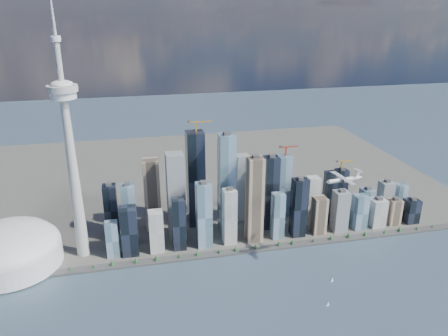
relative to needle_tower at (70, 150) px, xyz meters
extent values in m
plane|color=#324857|center=(300.00, -310.00, -235.84)|extent=(4000.00, 4000.00, 0.00)
cube|color=#383838|center=(300.00, -60.00, -233.84)|extent=(1100.00, 22.00, 4.00)
cube|color=#4C4C47|center=(300.00, 390.00, -234.34)|extent=(1400.00, 900.00, 3.00)
cylinder|color=#3F2D1E|center=(-90.00, -60.00, -230.64)|extent=(1.00, 1.00, 2.40)
cone|color=#19471D|center=(-90.00, -60.00, -227.04)|extent=(7.20, 7.20, 8.00)
cylinder|color=#3F2D1E|center=(-3.33, -60.00, -230.64)|extent=(1.00, 1.00, 2.40)
cone|color=#19471D|center=(-3.33, -60.00, -227.04)|extent=(7.20, 7.20, 8.00)
cylinder|color=#3F2D1E|center=(83.33, -60.00, -230.64)|extent=(1.00, 1.00, 2.40)
cone|color=#19471D|center=(83.33, -60.00, -227.04)|extent=(7.20, 7.20, 8.00)
cylinder|color=#3F2D1E|center=(170.00, -60.00, -230.64)|extent=(1.00, 1.00, 2.40)
cone|color=#19471D|center=(170.00, -60.00, -227.04)|extent=(7.20, 7.20, 8.00)
cylinder|color=#3F2D1E|center=(256.67, -60.00, -230.64)|extent=(1.00, 1.00, 2.40)
cone|color=#19471D|center=(256.67, -60.00, -227.04)|extent=(7.20, 7.20, 8.00)
cylinder|color=#3F2D1E|center=(343.33, -60.00, -230.64)|extent=(1.00, 1.00, 2.40)
cone|color=#19471D|center=(343.33, -60.00, -227.04)|extent=(7.20, 7.20, 8.00)
cylinder|color=#3F2D1E|center=(430.00, -60.00, -230.64)|extent=(1.00, 1.00, 2.40)
cone|color=#19471D|center=(430.00, -60.00, -227.04)|extent=(7.20, 7.20, 8.00)
cylinder|color=#3F2D1E|center=(516.67, -60.00, -230.64)|extent=(1.00, 1.00, 2.40)
cone|color=#19471D|center=(516.67, -60.00, -227.04)|extent=(7.20, 7.20, 8.00)
cylinder|color=#3F2D1E|center=(603.33, -60.00, -230.64)|extent=(1.00, 1.00, 2.40)
cone|color=#19471D|center=(603.33, -60.00, -227.04)|extent=(7.20, 7.20, 8.00)
cylinder|color=#3F2D1E|center=(690.00, -60.00, -230.64)|extent=(1.00, 1.00, 2.40)
cone|color=#19471D|center=(690.00, -60.00, -227.04)|extent=(7.20, 7.20, 8.00)
cylinder|color=#3F2D1E|center=(776.67, -60.00, -230.64)|extent=(1.00, 1.00, 2.40)
cone|color=#19471D|center=(776.67, -60.00, -227.04)|extent=(7.20, 7.20, 8.00)
cube|color=black|center=(100.00, -20.00, -179.14)|extent=(34.00, 34.00, 107.39)
cube|color=slate|center=(100.00, 30.00, -164.50)|extent=(30.00, 30.00, 136.68)
cube|color=#B0AFAB|center=(150.00, -20.00, -186.46)|extent=(30.00, 30.00, 92.75)
cube|color=tan|center=(150.00, 85.00, -147.41)|extent=(36.00, 36.00, 170.85)
cube|color=slate|center=(205.00, 30.00, -132.77)|extent=(38.00, 38.00, 200.14)
cube|color=black|center=(205.00, -20.00, -174.26)|extent=(28.00, 28.00, 117.16)
cube|color=slate|center=(260.00, -20.00, -159.62)|extent=(32.00, 32.00, 146.45)
cube|color=black|center=(260.00, 85.00, -118.12)|extent=(40.00, 40.00, 229.43)
cube|color=slate|center=(315.00, 30.00, -115.68)|extent=(36.00, 36.00, 234.31)
cube|color=#B0AFAB|center=(315.00, -20.00, -169.38)|extent=(28.00, 28.00, 126.92)
cube|color=tan|center=(370.00, -20.00, -135.21)|extent=(34.00, 34.00, 195.26)
cube|color=slate|center=(370.00, 85.00, -149.85)|extent=(30.00, 30.00, 165.97)
cube|color=black|center=(425.00, 30.00, -144.97)|extent=(32.00, 32.00, 175.73)
cube|color=slate|center=(425.00, -20.00, -179.14)|extent=(26.00, 26.00, 107.39)
cube|color=black|center=(475.00, -20.00, -164.50)|extent=(30.00, 30.00, 136.68)
cube|color=slate|center=(475.00, 85.00, -154.73)|extent=(34.00, 34.00, 156.21)
cube|color=#B0AFAB|center=(525.00, 30.00, -174.26)|extent=(28.00, 28.00, 117.16)
cube|color=tan|center=(525.00, -20.00, -188.91)|extent=(30.00, 30.00, 87.87)
cube|color=slate|center=(575.00, -20.00, -184.02)|extent=(32.00, 32.00, 97.63)
cube|color=black|center=(575.00, 30.00, -169.38)|extent=(26.00, 26.00, 126.92)
cube|color=slate|center=(625.00, -20.00, -191.35)|extent=(30.00, 30.00, 82.99)
cube|color=black|center=(625.00, 85.00, -179.14)|extent=(28.00, 28.00, 107.39)
cube|color=slate|center=(675.00, 30.00, -196.23)|extent=(30.00, 30.00, 73.22)
cube|color=#B0AFAB|center=(675.00, -20.00, -198.67)|extent=(34.00, 34.00, 68.34)
cube|color=tan|center=(720.00, -20.00, -201.11)|extent=(28.00, 28.00, 63.46)
cube|color=slate|center=(720.00, 30.00, -188.91)|extent=(30.00, 30.00, 87.87)
cube|color=black|center=(765.00, -20.00, -203.55)|extent=(32.00, 32.00, 58.58)
cube|color=slate|center=(765.00, 30.00, -193.79)|extent=(26.00, 26.00, 78.10)
cube|color=black|center=(60.00, 85.00, -174.26)|extent=(30.00, 30.00, 117.16)
cube|color=slate|center=(60.00, -20.00, -193.79)|extent=(26.00, 26.00, 78.10)
cube|color=orange|center=(260.00, 85.00, 7.59)|extent=(3.00, 3.00, 22.00)
cube|color=orange|center=(268.25, 85.00, 18.59)|extent=(55.00, 2.20, 2.20)
cube|color=#383838|center=(243.50, 85.00, 20.59)|extent=(6.00, 4.00, 4.00)
cube|color=#AA2718|center=(475.00, 85.00, -65.63)|extent=(3.00, 3.00, 22.00)
cube|color=#AA2718|center=(482.20, 85.00, -54.63)|extent=(48.00, 2.20, 2.20)
cube|color=#383838|center=(460.60, 85.00, -52.63)|extent=(6.00, 4.00, 4.00)
cube|color=orange|center=(625.00, 85.00, -114.45)|extent=(3.00, 3.00, 22.00)
cube|color=orange|center=(631.75, 85.00, -103.45)|extent=(45.00, 2.20, 2.20)
cube|color=#383838|center=(611.50, 85.00, -101.45)|extent=(6.00, 4.00, 4.00)
cone|color=#A9A8A3|center=(0.00, 0.00, -62.84)|extent=(26.00, 26.00, 340.00)
cylinder|color=silver|center=(0.00, 0.00, 107.16)|extent=(48.00, 48.00, 14.00)
cylinder|color=#A9A8A3|center=(0.00, 0.00, 119.16)|extent=(56.00, 56.00, 12.00)
ellipsoid|color=silver|center=(0.00, 0.00, 127.16)|extent=(40.00, 40.00, 14.00)
cylinder|color=#A9A8A3|center=(0.00, 0.00, 167.16)|extent=(11.00, 11.00, 80.00)
cylinder|color=silver|center=(0.00, 0.00, 207.16)|extent=(18.00, 18.00, 10.00)
cone|color=silver|center=(0.00, 0.00, 265.16)|extent=(7.00, 7.00, 105.00)
cylinder|color=silver|center=(-140.00, -10.00, -210.84)|extent=(200.00, 200.00, 44.00)
ellipsoid|color=silver|center=(-140.00, -10.00, -188.84)|extent=(200.00, 200.00, 84.00)
cylinder|color=silver|center=(499.09, -157.84, -43.60)|extent=(64.92, 15.66, 7.93)
cone|color=silver|center=(465.88, -161.89, -43.60)|extent=(9.57, 8.92, 7.93)
cone|color=silver|center=(533.53, -153.65, -43.60)|extent=(13.26, 9.37, 7.93)
cube|color=silver|center=(496.63, -158.14, -39.39)|extent=(18.22, 70.08, 1.24)
cylinder|color=silver|center=(498.28, -171.67, -41.37)|extent=(14.07, 6.07, 4.46)
cylinder|color=silver|center=(494.98, -144.61, -41.37)|extent=(14.07, 6.07, 4.46)
cylinder|color=#3F3F3F|center=(490.90, -172.57, -41.37)|extent=(1.57, 9.89, 9.91)
cylinder|color=#3F3F3F|center=(487.60, -145.51, -41.37)|extent=(1.57, 9.89, 9.91)
cube|color=silver|center=(529.84, -154.10, -35.67)|extent=(7.01, 1.82, 13.63)
cube|color=silver|center=(529.84, -154.10, -28.73)|extent=(8.11, 22.80, 0.87)
cube|color=white|center=(433.60, -266.22, -235.43)|extent=(6.24, 2.18, 0.82)
cylinder|color=#999999|center=(433.60, -266.22, -230.72)|extent=(0.25, 0.25, 9.21)
cube|color=white|center=(472.85, -201.20, -235.42)|extent=(6.51, 4.31, 0.84)
cylinder|color=#999999|center=(472.85, -201.20, -230.60)|extent=(0.25, 0.25, 9.43)
camera|label=1|loc=(117.19, -846.69, 266.78)|focal=35.00mm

